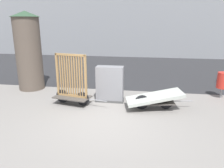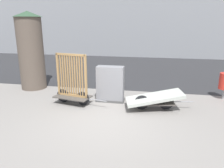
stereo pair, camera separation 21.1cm
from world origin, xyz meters
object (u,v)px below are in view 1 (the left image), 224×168
object	(u,v)px
utility_cabinet	(110,85)
trash_bin	(223,80)
bike_cart_with_mattress	(154,98)
bike_cart_with_bedframe	(72,87)
advertising_column	(28,51)

from	to	relation	value
utility_cabinet	trash_bin	distance (m)	4.40
bike_cart_with_mattress	utility_cabinet	distance (m)	1.74
bike_cart_with_bedframe	advertising_column	xyz separation A→B (m)	(-2.45, 1.57, 1.03)
bike_cart_with_bedframe	advertising_column	bearing A→B (deg)	158.64
bike_cart_with_mattress	trash_bin	bearing A→B (deg)	19.19
bike_cart_with_mattress	advertising_column	xyz separation A→B (m)	(-5.36, 1.57, 1.31)
bike_cart_with_mattress	utility_cabinet	size ratio (longest dim) A/B	1.75
utility_cabinet	trash_bin	xyz separation A→B (m)	(4.27, 1.03, 0.09)
bike_cart_with_bedframe	utility_cabinet	bearing A→B (deg)	34.35
advertising_column	trash_bin	bearing A→B (deg)	0.00
bike_cart_with_bedframe	advertising_column	distance (m)	3.09
advertising_column	bike_cart_with_bedframe	bearing A→B (deg)	-32.77
bike_cart_with_bedframe	trash_bin	world-z (taller)	bike_cart_with_bedframe
bike_cart_with_mattress	utility_cabinet	xyz separation A→B (m)	(-1.63, 0.54, 0.23)
bike_cart_with_bedframe	utility_cabinet	xyz separation A→B (m)	(1.29, 0.54, -0.04)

